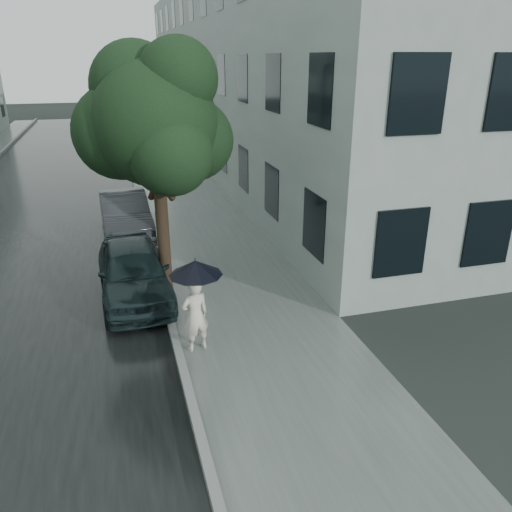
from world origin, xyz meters
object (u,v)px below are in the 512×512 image
object	(u,v)px
street_tree	(154,121)
car_far	(125,214)
car_near	(133,271)
pedestrian	(195,315)
lamp_post	(148,133)

from	to	relation	value
street_tree	car_far	bearing A→B (deg)	99.57
car_near	car_far	distance (m)	4.66
pedestrian	car_far	size ratio (longest dim) A/B	0.37
pedestrian	lamp_post	size ratio (longest dim) A/B	0.29
car_far	street_tree	bearing A→B (deg)	-83.55
lamp_post	car_far	distance (m)	2.87
pedestrian	car_near	size ratio (longest dim) A/B	0.38
street_tree	car_far	size ratio (longest dim) A/B	1.43
lamp_post	car_far	size ratio (longest dim) A/B	1.28
street_tree	car_far	distance (m)	5.60
pedestrian	car_near	xyz separation A→B (m)	(-1.00, 2.66, -0.08)
street_tree	car_near	xyz separation A→B (m)	(-0.75, -0.21, -3.31)
car_far	pedestrian	bearing A→B (deg)	-85.34
lamp_post	car_far	bearing A→B (deg)	-123.45
lamp_post	car_near	size ratio (longest dim) A/B	1.32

